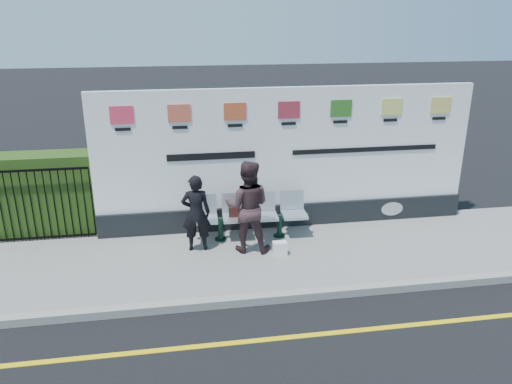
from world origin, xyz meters
The scene contains 12 objects.
ground centered at (0.00, 0.00, 0.00)m, with size 80.00×80.00×0.00m, color black.
pavement centered at (0.00, 2.50, 0.06)m, with size 14.00×3.00×0.12m, color gray.
kerb centered at (0.00, 1.00, 0.07)m, with size 14.00×0.18×0.14m, color gray.
yellow_line centered at (0.00, 0.00, 0.00)m, with size 14.00×0.10×0.01m, color yellow.
billboard centered at (0.50, 3.85, 1.42)m, with size 8.00×0.30×3.00m.
hedge centered at (-4.58, 4.30, 0.97)m, with size 2.35×0.70×1.70m, color #2A4815.
railing centered at (-4.58, 3.85, 0.89)m, with size 2.05×0.06×1.54m, color black, non-canonical shape.
bench centered at (-0.38, 3.27, 0.37)m, with size 2.34×0.60×0.50m, color silver, non-canonical shape.
woman_left centered at (-1.48, 2.91, 0.89)m, with size 0.56×0.37×1.54m, color black.
woman_right centered at (-0.50, 2.74, 1.03)m, with size 0.88×0.69×1.82m, color #3C272B.
handbag_brown centered at (-0.68, 3.27, 0.72)m, with size 0.26×0.11×0.20m, color black.
carrier_bag_white centered at (0.07, 2.42, 0.25)m, with size 0.27×0.16×0.27m, color white.
Camera 1 is at (-1.76, -6.04, 4.54)m, focal length 35.00 mm.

